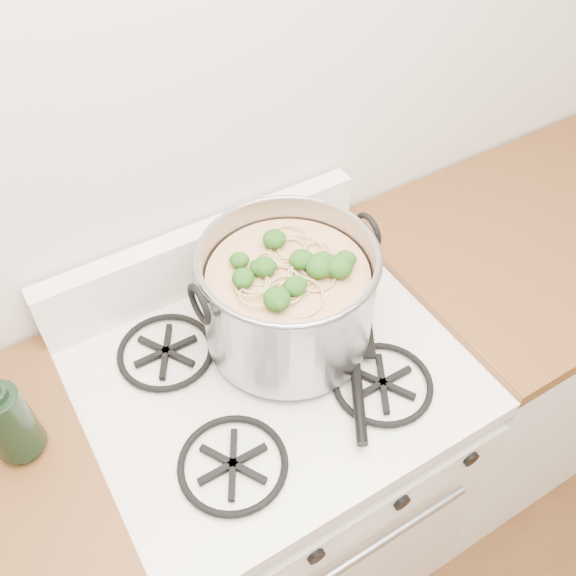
# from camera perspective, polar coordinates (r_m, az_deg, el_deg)

# --- Properties ---
(gas_range) EXTENTS (0.76, 0.66, 0.92)m
(gas_range) POSITION_cam_1_polar(r_m,az_deg,el_deg) (1.73, -1.06, -16.35)
(gas_range) COLOR white
(gas_range) RESTS_ON ground
(counter_left) EXTENTS (0.25, 0.65, 0.92)m
(counter_left) POSITION_cam_1_polar(r_m,az_deg,el_deg) (1.68, -17.56, -23.23)
(counter_left) COLOR silver
(counter_left) RESTS_ON ground
(counter_right) EXTENTS (1.00, 0.65, 0.92)m
(counter_right) POSITION_cam_1_polar(r_m,az_deg,el_deg) (2.09, 20.20, -3.68)
(counter_right) COLOR silver
(counter_right) RESTS_ON ground
(stock_pot) EXTENTS (0.39, 0.36, 0.24)m
(stock_pot) POSITION_cam_1_polar(r_m,az_deg,el_deg) (1.28, 0.00, -0.83)
(stock_pot) COLOR gray
(stock_pot) RESTS_ON gas_range
(spatula) EXTENTS (0.41, 0.42, 0.02)m
(spatula) POSITION_cam_1_polar(r_m,az_deg,el_deg) (1.35, 5.74, -4.18)
(spatula) COLOR black
(spatula) RESTS_ON gas_range
(glass_bowl) EXTENTS (0.15, 0.15, 0.03)m
(glass_bowl) POSITION_cam_1_polar(r_m,az_deg,el_deg) (1.44, -1.06, 0.56)
(glass_bowl) COLOR white
(glass_bowl) RESTS_ON gas_range
(bottle) EXTENTS (0.10, 0.10, 0.23)m
(bottle) POSITION_cam_1_polar(r_m,az_deg,el_deg) (1.22, -23.87, -10.19)
(bottle) COLOR black
(bottle) RESTS_ON counter_left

